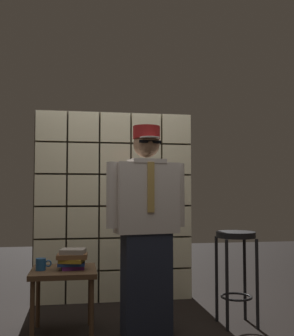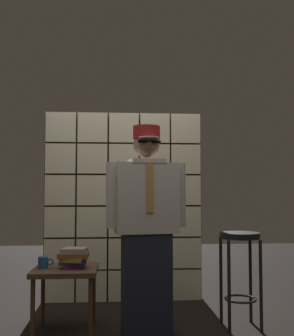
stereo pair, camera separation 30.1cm
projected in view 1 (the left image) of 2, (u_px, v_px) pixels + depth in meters
name	position (u px, v px, depth m)	size (l,w,h in m)	color
glass_block_wall	(115.00, 206.00, 4.41)	(1.70, 0.10, 2.03)	beige
standing_person	(146.00, 224.00, 3.36)	(0.68, 0.32, 1.69)	#1E2333
bar_stool	(236.00, 255.00, 3.59)	(0.34, 0.34, 0.80)	black
side_table	(64.00, 278.00, 3.34)	(0.52, 0.52, 0.52)	#513823
book_stack	(72.00, 259.00, 3.34)	(0.25, 0.22, 0.16)	#591E66
coffee_mug	(41.00, 264.00, 3.29)	(0.13, 0.08, 0.09)	navy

